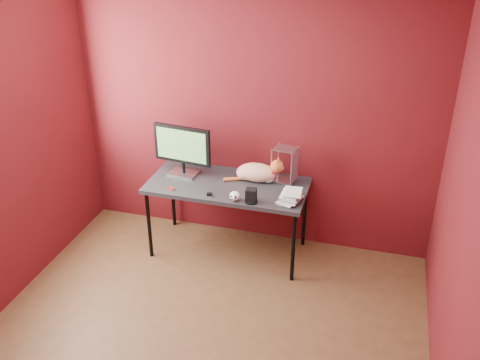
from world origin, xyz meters
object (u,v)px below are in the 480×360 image
(skull_mug, at_px, (235,196))
(monitor, at_px, (182,148))
(cat, at_px, (257,172))
(desk, at_px, (228,188))
(speaker, at_px, (251,196))
(book_stack, at_px, (285,145))

(skull_mug, bearing_deg, monitor, 152.30)
(monitor, xyz_separation_m, skull_mug, (0.62, -0.36, -0.23))
(monitor, height_order, cat, monitor)
(desk, height_order, speaker, speaker)
(cat, height_order, speaker, cat)
(speaker, bearing_deg, desk, 132.82)
(skull_mug, distance_m, book_stack, 0.64)
(skull_mug, bearing_deg, speaker, 7.47)
(monitor, height_order, book_stack, book_stack)
(cat, relative_size, book_stack, 0.53)
(monitor, xyz_separation_m, speaker, (0.77, -0.35, -0.22))
(desk, xyz_separation_m, speaker, (0.30, -0.28, 0.11))
(cat, distance_m, skull_mug, 0.44)
(desk, relative_size, cat, 2.69)
(monitor, bearing_deg, speaker, -18.00)
(skull_mug, xyz_separation_m, book_stack, (0.40, 0.14, 0.48))
(desk, distance_m, speaker, 0.42)
(speaker, bearing_deg, skull_mug, -179.50)
(monitor, bearing_deg, skull_mug, -23.71)
(cat, height_order, skull_mug, cat)
(monitor, height_order, skull_mug, monitor)
(monitor, bearing_deg, book_stack, -5.51)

